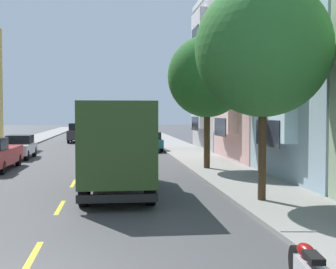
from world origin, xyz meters
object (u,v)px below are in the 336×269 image
object	(u,v)px
parked_hatchback_white	(19,147)
parked_pickup_orange	(133,130)
street_tree_second	(207,77)
parked_pickup_sky	(138,132)
moving_charcoal_sedan	(79,132)
parked_hatchback_teal	(150,141)
delivery_box_truck	(117,142)
street_tree_nearest	(263,49)

from	to	relation	value
parked_hatchback_white	parked_pickup_orange	world-z (taller)	parked_pickup_orange
parked_hatchback_white	parked_pickup_orange	size ratio (longest dim) A/B	0.75
street_tree_second	parked_pickup_sky	world-z (taller)	street_tree_second
street_tree_second	moving_charcoal_sedan	world-z (taller)	street_tree_second
parked_hatchback_white	moving_charcoal_sedan	size ratio (longest dim) A/B	0.83
parked_hatchback_teal	parked_hatchback_white	world-z (taller)	same
parked_hatchback_teal	moving_charcoal_sedan	distance (m)	13.47
parked_hatchback_white	parked_pickup_orange	xyz separation A→B (m)	(8.71, 29.12, 0.07)
street_tree_second	parked_hatchback_white	bearing A→B (deg)	144.54
delivery_box_truck	parked_hatchback_white	size ratio (longest dim) A/B	1.95
parked_pickup_sky	parked_hatchback_white	distance (m)	21.83
parked_pickup_sky	delivery_box_truck	bearing A→B (deg)	-94.37
parked_hatchback_teal	moving_charcoal_sedan	bearing A→B (deg)	117.79
delivery_box_truck	parked_hatchback_teal	bearing A→B (deg)	81.73
street_tree_nearest	delivery_box_truck	world-z (taller)	street_tree_nearest
moving_charcoal_sedan	street_tree_nearest	bearing A→B (deg)	-76.12
street_tree_second	parked_hatchback_teal	distance (m)	13.28
street_tree_nearest	street_tree_second	size ratio (longest dim) A/B	1.05
delivery_box_truck	parked_pickup_orange	world-z (taller)	delivery_box_truck
street_tree_second	parked_pickup_orange	xyz separation A→B (m)	(-2.10, 36.82, -3.94)
delivery_box_truck	parked_pickup_orange	bearing A→B (deg)	86.65
street_tree_second	parked_pickup_orange	bearing A→B (deg)	93.26
street_tree_nearest	moving_charcoal_sedan	size ratio (longest dim) A/B	1.46
parked_hatchback_white	parked_pickup_orange	bearing A→B (deg)	73.36
street_tree_second	parked_pickup_sky	bearing A→B (deg)	94.20
parked_pickup_orange	moving_charcoal_sedan	distance (m)	13.82
street_tree_nearest	parked_hatchback_white	distance (m)	20.13
street_tree_nearest	parked_pickup_sky	world-z (taller)	street_tree_nearest
moving_charcoal_sedan	parked_hatchback_white	bearing A→B (deg)	-98.85
parked_hatchback_teal	moving_charcoal_sedan	size ratio (longest dim) A/B	0.84
delivery_box_truck	parked_hatchback_teal	size ratio (longest dim) A/B	1.95
street_tree_second	delivery_box_truck	world-z (taller)	street_tree_second
street_tree_second	parked_pickup_sky	size ratio (longest dim) A/B	1.26
delivery_box_truck	parked_hatchback_teal	world-z (taller)	delivery_box_truck
delivery_box_truck	parked_pickup_orange	size ratio (longest dim) A/B	1.47
delivery_box_truck	parked_hatchback_white	world-z (taller)	delivery_box_truck
parked_hatchback_teal	parked_hatchback_white	bearing A→B (deg)	-151.55
parked_pickup_sky	parked_hatchback_teal	size ratio (longest dim) A/B	1.32
parked_hatchback_teal	moving_charcoal_sedan	xyz separation A→B (m)	(-6.28, 11.91, 0.23)
parked_pickup_sky	parked_pickup_orange	world-z (taller)	same
parked_pickup_sky	moving_charcoal_sedan	size ratio (longest dim) A/B	1.11
street_tree_nearest	delivery_box_truck	bearing A→B (deg)	148.54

